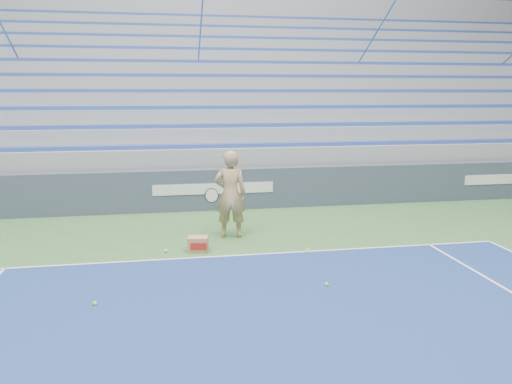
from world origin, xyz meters
TOP-DOWN VIEW (x-y plane):
  - sponsor_barrier at (0.00, 15.88)m, footprint 30.00×0.32m
  - bleachers at (0.00, 21.60)m, footprint 31.00×9.15m
  - tennis_player at (0.13, 13.21)m, footprint 0.98×0.89m
  - ball_box at (-0.63, 12.31)m, footprint 0.44×0.37m
  - tennis_ball_0 at (1.32, 10.11)m, footprint 0.07×0.07m
  - tennis_ball_1 at (-1.27, 12.34)m, footprint 0.07×0.07m
  - tennis_ball_2 at (-2.30, 9.98)m, footprint 0.07×0.07m
  - tennis_ball_3 at (-0.79, 12.41)m, footprint 0.07×0.07m
  - tennis_ball_4 at (1.51, 11.91)m, footprint 0.07×0.07m

SIDE VIEW (x-z plane):
  - tennis_ball_0 at x=1.32m, z-range 0.00..0.07m
  - tennis_ball_1 at x=-1.27m, z-range 0.00..0.07m
  - tennis_ball_2 at x=-2.30m, z-range 0.00..0.07m
  - tennis_ball_3 at x=-0.79m, z-range 0.00..0.07m
  - tennis_ball_4 at x=1.51m, z-range 0.00..0.07m
  - ball_box at x=-0.63m, z-range 0.00..0.30m
  - sponsor_barrier at x=0.00m, z-range 0.00..1.10m
  - tennis_player at x=0.13m, z-range 0.00..1.90m
  - bleachers at x=0.00m, z-range -1.29..6.01m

